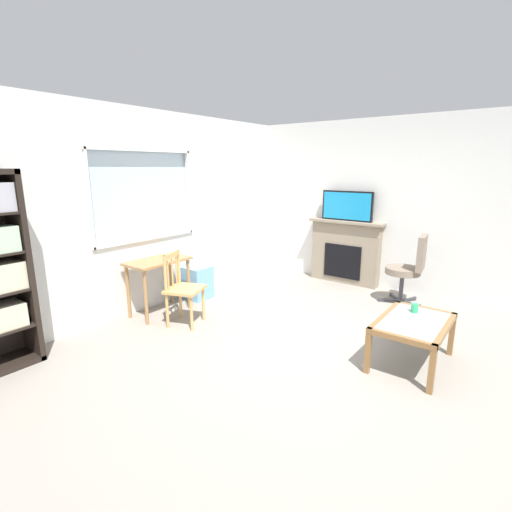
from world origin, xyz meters
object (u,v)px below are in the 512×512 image
object	(u,v)px
coffee_table	(413,327)
fireplace	(345,252)
tv	(347,206)
sippy_cup	(415,308)
desk_under_window	(158,270)
office_chair	(410,266)
wooden_chair	(182,288)
plastic_drawer_unit	(196,282)

from	to	relation	value
coffee_table	fireplace	bearing A→B (deg)	37.91
tv	coffee_table	xyz separation A→B (m)	(-2.13, -1.67, -0.91)
tv	sippy_cup	distance (m)	2.61
desk_under_window	tv	size ratio (longest dim) A/B	0.95
office_chair	wooden_chair	bearing A→B (deg)	139.65
fireplace	coffee_table	distance (m)	2.72
fireplace	office_chair	distance (m)	1.24
desk_under_window	tv	bearing A→B (deg)	-26.68
wooden_chair	plastic_drawer_unit	size ratio (longest dim) A/B	1.88
tv	office_chair	distance (m)	1.44
wooden_chair	fireplace	size ratio (longest dim) A/B	0.72
plastic_drawer_unit	sippy_cup	size ratio (longest dim) A/B	5.33
wooden_chair	office_chair	bearing A→B (deg)	-40.35
desk_under_window	wooden_chair	size ratio (longest dim) A/B	0.90
wooden_chair	tv	world-z (taller)	tv
desk_under_window	plastic_drawer_unit	xyz separation A→B (m)	(0.71, 0.05, -0.35)
desk_under_window	sippy_cup	distance (m)	3.11
fireplace	sippy_cup	world-z (taller)	fireplace
fireplace	desk_under_window	bearing A→B (deg)	153.47
fireplace	sippy_cup	xyz separation A→B (m)	(-1.92, -1.61, -0.03)
desk_under_window	wooden_chair	xyz separation A→B (m)	(-0.06, -0.52, -0.13)
office_chair	coffee_table	size ratio (longest dim) A/B	1.09
tv	office_chair	world-z (taller)	tv
office_chair	sippy_cup	world-z (taller)	office_chair
wooden_chair	office_chair	distance (m)	3.13
wooden_chair	tv	bearing A→B (deg)	-17.09
plastic_drawer_unit	coffee_table	size ratio (longest dim) A/B	0.52
desk_under_window	fireplace	bearing A→B (deg)	-26.53
plastic_drawer_unit	coffee_table	bearing A→B (deg)	-91.76
wooden_chair	office_chair	size ratio (longest dim) A/B	0.90
desk_under_window	wooden_chair	world-z (taller)	wooden_chair
desk_under_window	coffee_table	size ratio (longest dim) A/B	0.88
sippy_cup	office_chair	bearing A→B (deg)	17.06
desk_under_window	coffee_table	bearing A→B (deg)	-78.52
wooden_chair	plastic_drawer_unit	world-z (taller)	wooden_chair
desk_under_window	sippy_cup	world-z (taller)	desk_under_window
wooden_chair	plastic_drawer_unit	distance (m)	0.99
desk_under_window	office_chair	distance (m)	3.44
sippy_cup	wooden_chair	bearing A→B (deg)	110.19
office_chair	coffee_table	bearing A→B (deg)	-163.30
plastic_drawer_unit	fireplace	xyz separation A→B (m)	(2.05, -1.43, 0.29)
wooden_chair	sippy_cup	bearing A→B (deg)	-69.81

